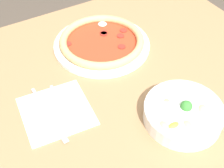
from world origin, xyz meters
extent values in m
cube|color=#99724C|center=(0.00, 0.00, 0.75)|extent=(1.03, 1.08, 0.03)
cylinder|color=olive|center=(-0.44, -0.47, 0.37)|extent=(0.06, 0.06, 0.74)
cylinder|color=white|center=(0.02, -0.25, 0.78)|extent=(0.33, 0.33, 0.01)
torus|color=tan|center=(0.02, -0.25, 0.79)|extent=(0.29, 0.29, 0.03)
cylinder|color=red|center=(0.02, -0.25, 0.78)|extent=(0.26, 0.26, 0.01)
cylinder|color=maroon|center=(-0.02, -0.29, 0.79)|extent=(0.03, 0.03, 0.00)
cylinder|color=maroon|center=(0.12, -0.30, 0.79)|extent=(0.03, 0.03, 0.00)
cylinder|color=maroon|center=(-0.08, -0.27, 0.79)|extent=(0.03, 0.03, 0.00)
cylinder|color=maroon|center=(-0.06, -0.25, 0.79)|extent=(0.03, 0.03, 0.00)
cylinder|color=maroon|center=(-0.03, -0.19, 0.79)|extent=(0.03, 0.03, 0.00)
cylinder|color=maroon|center=(-0.01, -0.29, 0.79)|extent=(0.03, 0.03, 0.00)
ellipsoid|color=silver|center=(-0.04, -0.34, 0.79)|extent=(0.03, 0.03, 0.01)
cylinder|color=white|center=(-0.02, 0.14, 0.79)|extent=(0.21, 0.21, 0.05)
torus|color=white|center=(-0.02, 0.14, 0.81)|extent=(0.22, 0.22, 0.01)
ellipsoid|color=#998466|center=(0.01, 0.10, 0.81)|extent=(0.04, 0.04, 0.02)
ellipsoid|color=tan|center=(0.01, 0.19, 0.81)|extent=(0.03, 0.04, 0.02)
ellipsoid|color=tan|center=(-0.06, 0.17, 0.81)|extent=(0.04, 0.04, 0.02)
ellipsoid|color=#998466|center=(-0.01, 0.09, 0.81)|extent=(0.04, 0.04, 0.02)
ellipsoid|color=tan|center=(0.06, 0.16, 0.81)|extent=(0.03, 0.04, 0.02)
sphere|color=#388433|center=(-0.02, 0.14, 0.82)|extent=(0.03, 0.03, 0.03)
ellipsoid|color=yellow|center=(0.04, 0.17, 0.81)|extent=(0.04, 0.02, 0.02)
cube|color=white|center=(0.27, -0.06, 0.77)|extent=(0.21, 0.21, 0.00)
cube|color=silver|center=(0.24, -0.09, 0.77)|extent=(0.01, 0.14, 0.00)
cube|color=silver|center=(0.25, 0.01, 0.77)|extent=(0.00, 0.06, 0.00)
cube|color=silver|center=(0.24, 0.01, 0.77)|extent=(0.00, 0.06, 0.00)
cube|color=silver|center=(0.24, 0.01, 0.77)|extent=(0.00, 0.06, 0.00)
cube|color=silver|center=(0.23, 0.01, 0.77)|extent=(0.00, 0.06, 0.00)
cube|color=silver|center=(0.30, -0.13, 0.77)|extent=(0.01, 0.09, 0.01)
cube|color=silver|center=(0.29, -0.01, 0.77)|extent=(0.02, 0.14, 0.00)
camera|label=1|loc=(0.42, 0.51, 1.45)|focal=50.00mm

